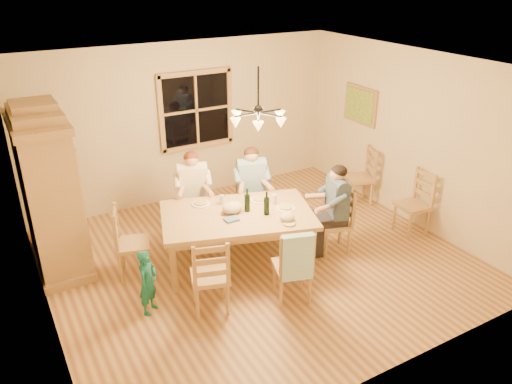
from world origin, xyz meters
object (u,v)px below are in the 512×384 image
chair_near_right (292,277)px  wine_bottle_b (267,203)px  adult_plaid_man (251,178)px  adult_slate_man (336,198)px  chandelier (258,117)px  chair_end_left (134,254)px  wine_bottle_a (247,200)px  chair_near_left (211,287)px  chair_spare_back (358,186)px  chair_far_right (252,210)px  dining_table (237,220)px  chair_spare_front (411,214)px  child (148,282)px  chair_end_right (334,232)px  adult_woman (193,183)px  armoire (50,194)px  chair_far_left (194,215)px

chair_near_right → wine_bottle_b: wine_bottle_b is taller
adult_plaid_man → adult_slate_man: size_ratio=1.00×
chandelier → chair_end_left: size_ratio=0.78×
adult_plaid_man → wine_bottle_a: size_ratio=2.65×
chair_near_left → chair_spare_back: 3.77m
chair_far_right → chair_near_left: (-1.42, -1.55, 0.00)m
dining_table → chair_spare_front: bearing=-11.6°
wine_bottle_b → adult_slate_man: bearing=-11.2°
adult_slate_man → child: bearing=108.1°
wine_bottle_b → chair_spare_front: wine_bottle_b is taller
chair_near_left → wine_bottle_a: 1.33m
chair_end_right → chandelier: bearing=90.2°
chair_far_right → chair_spare_back: bearing=-165.7°
chair_end_left → adult_plaid_man: size_ratio=1.13×
chair_far_right → adult_woman: bearing=0.0°
wine_bottle_a → wine_bottle_b: (0.18, -0.21, 0.00)m
chair_far_right → chair_end_right: (0.68, -1.21, 0.00)m
chandelier → dining_table: size_ratio=0.34×
dining_table → chair_near_left: 1.14m
armoire → wine_bottle_a: size_ratio=6.97×
chair_far_left → adult_slate_man: bearing=153.4°
chair_end_left → adult_slate_man: bearing=90.0°
chair_far_right → child: 2.43m
chair_far_left → chair_spare_front: size_ratio=1.00×
chair_spare_front → armoire: bearing=75.0°
chair_far_right → chair_spare_front: bearing=164.2°
chair_far_left → wine_bottle_a: wine_bottle_a is taller
chair_end_right → wine_bottle_b: size_ratio=3.00×
chair_near_left → child: size_ratio=1.19×
adult_woman → chair_spare_front: (2.92, -1.62, -0.54)m
chandelier → chair_far_left: bearing=112.1°
chair_near_left → adult_woman: adult_woman is taller
chair_near_right → chair_spare_back: size_ratio=1.00×
chair_end_right → adult_slate_man: (-0.00, 0.00, 0.54)m
armoire → adult_woman: bearing=-3.5°
dining_table → chair_spare_front: 2.80m
chair_far_left → adult_plaid_man: adult_plaid_man is taller
chandelier → chair_near_right: size_ratio=0.78×
dining_table → adult_woman: 1.09m
chair_far_left → adult_woman: (0.00, 0.00, 0.54)m
chair_far_left → adult_slate_man: adult_slate_man is taller
dining_table → wine_bottle_a: bearing=-3.3°
armoire → chair_end_left: bearing=-42.9°
armoire → chair_far_right: size_ratio=2.32×
chair_end_left → chair_spare_back: 4.06m
chair_far_right → chair_spare_front: 2.46m
armoire → chair_far_right: (2.81, -0.39, -0.75)m
chair_far_left → dining_table: bearing=117.9°
chair_near_left → wine_bottle_a: bearing=56.8°
child → dining_table: bearing=-25.5°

